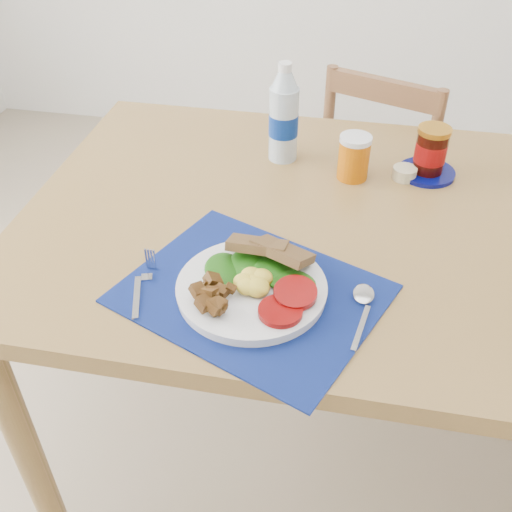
{
  "coord_description": "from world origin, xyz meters",
  "views": [
    {
      "loc": [
        -0.03,
        -0.81,
        1.45
      ],
      "look_at": [
        -0.18,
        -0.02,
        0.8
      ],
      "focal_mm": 42.0,
      "sensor_mm": 36.0,
      "label": 1
    }
  ],
  "objects": [
    {
      "name": "breakfast_plate",
      "position": [
        -0.18,
        -0.06,
        0.77
      ],
      "size": [
        0.26,
        0.26,
        0.06
      ],
      "rotation": [
        0.0,
        0.0,
        -0.18
      ],
      "color": "silver",
      "rests_on": "placemat"
    },
    {
      "name": "juice_glass",
      "position": [
        -0.04,
        0.37,
        0.8
      ],
      "size": [
        0.07,
        0.07,
        0.09
      ],
      "primitive_type": "cylinder",
      "color": "#B35504",
      "rests_on": "table"
    },
    {
      "name": "placemat",
      "position": [
        -0.18,
        -0.06,
        0.75
      ],
      "size": [
        0.52,
        0.47,
        0.0
      ],
      "primitive_type": "cube",
      "rotation": [
        0.0,
        0.0,
        -0.4
      ],
      "color": "black",
      "rests_on": "table"
    },
    {
      "name": "ground",
      "position": [
        0.0,
        0.0,
        0.0
      ],
      "size": [
        4.0,
        4.0,
        0.0
      ],
      "primitive_type": "plane",
      "color": "tan",
      "rests_on": "ground"
    },
    {
      "name": "fork",
      "position": [
        -0.37,
        -0.08,
        0.76
      ],
      "size": [
        0.04,
        0.15,
        0.0
      ],
      "rotation": [
        0.0,
        0.0,
        0.3
      ],
      "color": "#B2B5BA",
      "rests_on": "placemat"
    },
    {
      "name": "water_bottle",
      "position": [
        -0.2,
        0.42,
        0.85
      ],
      "size": [
        0.07,
        0.07,
        0.23
      ],
      "color": "#ADBFCC",
      "rests_on": "table"
    },
    {
      "name": "ramekin",
      "position": [
        0.08,
        0.38,
        0.76
      ],
      "size": [
        0.05,
        0.05,
        0.03
      ],
      "primitive_type": "cylinder",
      "color": "beige",
      "rests_on": "table"
    },
    {
      "name": "spoon",
      "position": [
        0.01,
        -0.06,
        0.76
      ],
      "size": [
        0.04,
        0.16,
        0.0
      ],
      "rotation": [
        0.0,
        0.0,
        -0.17
      ],
      "color": "#B2B5BA",
      "rests_on": "placemat"
    },
    {
      "name": "table",
      "position": [
        0.0,
        0.2,
        0.67
      ],
      "size": [
        1.4,
        0.9,
        0.75
      ],
      "color": "brown",
      "rests_on": "ground"
    },
    {
      "name": "chair_far",
      "position": [
        0.05,
        0.85,
        0.52
      ],
      "size": [
        0.47,
        0.46,
        1.0
      ],
      "rotation": [
        0.0,
        0.0,
        2.79
      ],
      "color": "#54381E",
      "rests_on": "ground"
    },
    {
      "name": "jam_on_saucer",
      "position": [
        0.13,
        0.41,
        0.8
      ],
      "size": [
        0.13,
        0.13,
        0.11
      ],
      "color": "#050950",
      "rests_on": "table"
    }
  ]
}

